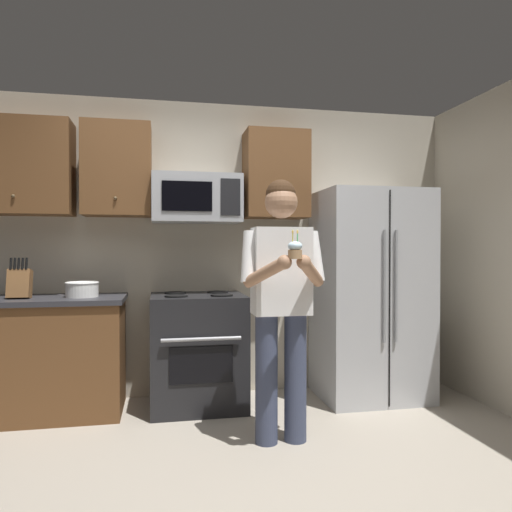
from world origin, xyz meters
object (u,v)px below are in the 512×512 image
(bowl_large_white, at_px, (82,289))
(oven_range, at_px, (198,350))
(microwave, at_px, (197,199))
(cupcake, at_px, (295,250))
(person, at_px, (281,294))
(knife_block, at_px, (20,283))
(refrigerator, at_px, (370,294))

(bowl_large_white, bearing_deg, oven_range, 0.00)
(microwave, distance_m, cupcake, 1.45)
(oven_range, bearing_deg, person, -59.95)
(knife_block, bearing_deg, oven_range, 1.25)
(oven_range, distance_m, knife_block, 1.47)
(microwave, relative_size, cupcake, 4.26)
(cupcake, bearing_deg, microwave, 110.75)
(oven_range, bearing_deg, bowl_large_white, -180.00)
(refrigerator, bearing_deg, oven_range, 178.50)
(oven_range, xyz_separation_m, person, (0.49, -0.85, 0.53))
(microwave, bearing_deg, refrigerator, -6.03)
(refrigerator, relative_size, knife_block, 5.63)
(knife_block, bearing_deg, microwave, 6.28)
(person, bearing_deg, oven_range, 120.05)
(microwave, height_order, knife_block, microwave)
(person, bearing_deg, bowl_large_white, 148.68)
(knife_block, distance_m, bowl_large_white, 0.45)
(bowl_large_white, bearing_deg, microwave, 7.50)
(knife_block, bearing_deg, person, -23.99)
(knife_block, distance_m, person, 2.02)
(microwave, distance_m, bowl_large_white, 1.17)
(oven_range, height_order, person, person)
(oven_range, relative_size, bowl_large_white, 3.64)
(microwave, distance_m, refrigerator, 1.72)
(knife_block, xyz_separation_m, person, (1.85, -0.82, -0.04))
(refrigerator, xyz_separation_m, bowl_large_white, (-2.41, 0.04, 0.08))
(refrigerator, relative_size, bowl_large_white, 7.03)
(refrigerator, bearing_deg, knife_block, 179.81)
(bowl_large_white, height_order, person, person)
(refrigerator, xyz_separation_m, person, (-1.01, -0.81, 0.10))
(oven_range, distance_m, refrigerator, 1.56)
(refrigerator, distance_m, cupcake, 1.57)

